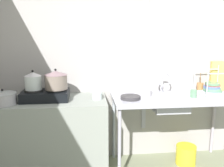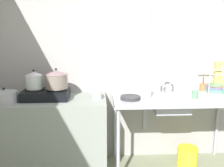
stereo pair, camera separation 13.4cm
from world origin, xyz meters
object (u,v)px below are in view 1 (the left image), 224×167
Objects in this scene: cereal_box at (218,76)px; small_bowl_on_drainboard at (191,94)px; pot_on_left_burner at (33,81)px; percolator at (97,92)px; bottle_by_sink at (147,88)px; frying_pan at (131,97)px; dish_rack at (212,89)px; stove at (45,95)px; pot_beside_stove at (3,98)px; cup_by_rack at (194,93)px; faucet at (164,80)px; bucket_on_floor at (186,155)px; sink_basin at (169,103)px; utensil_jar at (200,86)px; pot_on_right_burner at (56,80)px.

small_bowl_on_drainboard is at bearing -143.89° from cereal_box.
pot_on_left_burner is 2.17m from cereal_box.
bottle_by_sink reaches higher than percolator.
frying_pan is 0.84× the size of bottle_by_sink.
dish_rack is 0.78m from bottle_by_sink.
pot_beside_stove is at bearing -162.38° from stove.
dish_rack reaches higher than cup_by_rack.
dish_rack is at bearing -10.10° from faucet.
cereal_box is at bearing 6.96° from stove.
faucet reaches higher than bucket_on_floor.
stove is 0.54m from percolator.
sink_basin is (1.46, -0.01, -0.28)m from pot_on_left_burner.
faucet is 0.99× the size of bottle_by_sink.
sink_basin is 1.61× the size of bucket_on_floor.
bottle_by_sink is 0.78m from utensil_jar.
utensil_jar is (1.93, 0.24, -0.16)m from pot_on_left_burner.
bottle_by_sink is (-0.51, 0.03, 0.07)m from cup_by_rack.
percolator is 0.70× the size of bucket_on_floor.
faucet is 0.51m from utensil_jar.
sink_basin is at bearing 7.01° from frying_pan.
pot_on_right_burner is at bearing 0.00° from stove.
stove is at bearing 180.00° from pot_on_right_burner.
dish_rack is at bearing 9.02° from small_bowl_on_drainboard.
pot_on_left_burner is at bearing -179.67° from bucket_on_floor.
percolator is at bearing 179.40° from bottle_by_sink.
small_bowl_on_drainboard is (1.06, 0.03, -0.06)m from percolator.
bucket_on_floor is (-0.23, -0.23, -0.78)m from utensil_jar.
sink_basin is at bearing -178.70° from small_bowl_on_drainboard.
percolator is 1.52m from cereal_box.
faucet is at bearing 154.17° from bucket_on_floor.
pot_on_left_burner is at bearing -178.80° from dish_rack.
bucket_on_floor is at bearing 0.35° from stove.
dish_rack is at bearing 1.27° from stove.
pot_on_right_burner reaches higher than small_bowl_on_drainboard.
pot_on_left_burner reaches higher than frying_pan.
stove is 1.83m from utensil_jar.
pot_on_right_burner reaches higher than pot_on_left_burner.
sink_basin is 1.11× the size of dish_rack.
bottle_by_sink is at bearing 3.36° from pot_beside_stove.
pot_beside_stove is 1.48m from bottle_by_sink.
pot_on_left_burner is 0.96× the size of frying_pan.
faucet reaches higher than pot_beside_stove.
cereal_box is at bearing 7.37° from pot_on_right_burner.
bottle_by_sink is at bearing 7.22° from frying_pan.
pot_on_left_burner is at bearing 176.56° from frying_pan.
cup_by_rack is 0.56m from cereal_box.
frying_pan is at bearing -174.17° from bucket_on_floor.
cup_by_rack is at bearing -2.43° from pot_on_right_burner.
stove is at bearing 0.00° from pot_on_left_burner.
utensil_jar reaches higher than percolator.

